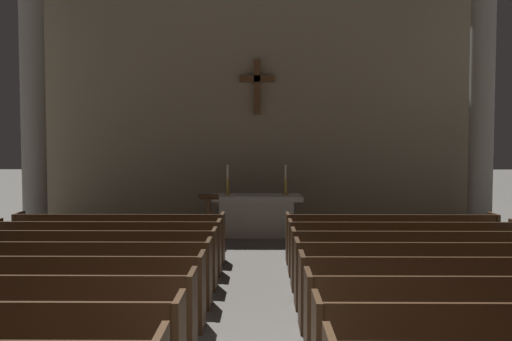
# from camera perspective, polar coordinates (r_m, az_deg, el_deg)

# --- Properties ---
(pew_left_row_3) EXTENTS (3.96, 0.50, 0.95)m
(pew_left_row_3) POSITION_cam_1_polar(r_m,az_deg,el_deg) (6.80, -23.40, -13.11)
(pew_left_row_3) COLOR #422B19
(pew_left_row_3) RESTS_ON ground
(pew_left_row_4) EXTENTS (3.96, 0.50, 0.95)m
(pew_left_row_4) POSITION_cam_1_polar(r_m,az_deg,el_deg) (7.65, -20.45, -11.23)
(pew_left_row_4) COLOR #422B19
(pew_left_row_4) RESTS_ON ground
(pew_left_row_5) EXTENTS (3.96, 0.50, 0.95)m
(pew_left_row_5) POSITION_cam_1_polar(r_m,az_deg,el_deg) (8.52, -18.12, -9.71)
(pew_left_row_5) COLOR #422B19
(pew_left_row_5) RESTS_ON ground
(pew_left_row_6) EXTENTS (3.96, 0.50, 0.95)m
(pew_left_row_6) POSITION_cam_1_polar(r_m,az_deg,el_deg) (9.41, -16.25, -8.46)
(pew_left_row_6) COLOR #422B19
(pew_left_row_6) RESTS_ON ground
(pew_left_row_7) EXTENTS (3.96, 0.50, 0.95)m
(pew_left_row_7) POSITION_cam_1_polar(r_m,az_deg,el_deg) (10.31, -14.71, -7.43)
(pew_left_row_7) COLOR #422B19
(pew_left_row_7) RESTS_ON ground
(pew_left_row_8) EXTENTS (3.96, 0.50, 0.95)m
(pew_left_row_8) POSITION_cam_1_polar(r_m,az_deg,el_deg) (11.22, -13.42, -6.55)
(pew_left_row_8) COLOR #422B19
(pew_left_row_8) RESTS_ON ground
(pew_right_row_3) EXTENTS (3.96, 0.50, 0.95)m
(pew_right_row_3) POSITION_cam_1_polar(r_m,az_deg,el_deg) (6.71, 22.57, -13.32)
(pew_right_row_3) COLOR #422B19
(pew_right_row_3) RESTS_ON ground
(pew_right_row_4) EXTENTS (3.96, 0.50, 0.95)m
(pew_right_row_4) POSITION_cam_1_polar(r_m,az_deg,el_deg) (7.57, 19.82, -11.37)
(pew_right_row_4) COLOR #422B19
(pew_right_row_4) RESTS_ON ground
(pew_right_row_5) EXTENTS (3.96, 0.50, 0.95)m
(pew_right_row_5) POSITION_cam_1_polar(r_m,az_deg,el_deg) (8.45, 17.66, -9.82)
(pew_right_row_5) COLOR #422B19
(pew_right_row_5) RESTS_ON ground
(pew_right_row_6) EXTENTS (3.96, 0.50, 0.95)m
(pew_right_row_6) POSITION_cam_1_polar(r_m,az_deg,el_deg) (9.34, 15.92, -8.54)
(pew_right_row_6) COLOR #422B19
(pew_right_row_6) RESTS_ON ground
(pew_right_row_7) EXTENTS (3.96, 0.50, 0.95)m
(pew_right_row_7) POSITION_cam_1_polar(r_m,az_deg,el_deg) (10.25, 14.50, -7.49)
(pew_right_row_7) COLOR #422B19
(pew_right_row_7) RESTS_ON ground
(pew_right_row_8) EXTENTS (3.96, 0.50, 0.95)m
(pew_right_row_8) POSITION_cam_1_polar(r_m,az_deg,el_deg) (11.16, 13.32, -6.60)
(pew_right_row_8) COLOR #422B19
(pew_right_row_8) RESTS_ON ground
(column_left_third) EXTENTS (0.85, 0.85, 5.90)m
(column_left_third) POSITION_cam_1_polar(r_m,az_deg,el_deg) (14.60, -21.40, 4.96)
(column_left_third) COLOR #9E998E
(column_left_third) RESTS_ON ground
(column_right_third) EXTENTS (0.85, 0.85, 5.90)m
(column_right_third) POSITION_cam_1_polar(r_m,az_deg,el_deg) (14.51, 21.64, 4.97)
(column_right_third) COLOR #9E998E
(column_right_third) RESTS_ON ground
(altar) EXTENTS (2.20, 0.90, 1.01)m
(altar) POSITION_cam_1_polar(r_m,az_deg,el_deg) (13.81, 0.05, -4.41)
(altar) COLOR #BCB7AD
(altar) RESTS_ON ground
(candlestick_left) EXTENTS (0.16, 0.16, 0.73)m
(candlestick_left) POSITION_cam_1_polar(r_m,az_deg,el_deg) (13.75, -2.86, -1.46)
(candlestick_left) COLOR #B79338
(candlestick_left) RESTS_ON altar
(candlestick_right) EXTENTS (0.16, 0.16, 0.73)m
(candlestick_right) POSITION_cam_1_polar(r_m,az_deg,el_deg) (13.74, 2.97, -1.47)
(candlestick_right) COLOR #B79338
(candlestick_right) RESTS_ON altar
(apse_with_cross) EXTENTS (11.54, 0.42, 6.79)m
(apse_with_cross) POSITION_cam_1_polar(r_m,az_deg,el_deg) (15.46, 0.11, 7.03)
(apse_with_cross) COLOR gray
(apse_with_cross) RESTS_ON ground
(lectern) EXTENTS (0.44, 0.36, 1.15)m
(lectern) POSITION_cam_1_polar(r_m,az_deg,el_deg) (12.67, -4.76, -5.04)
(lectern) COLOR #422B19
(lectern) RESTS_ON ground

